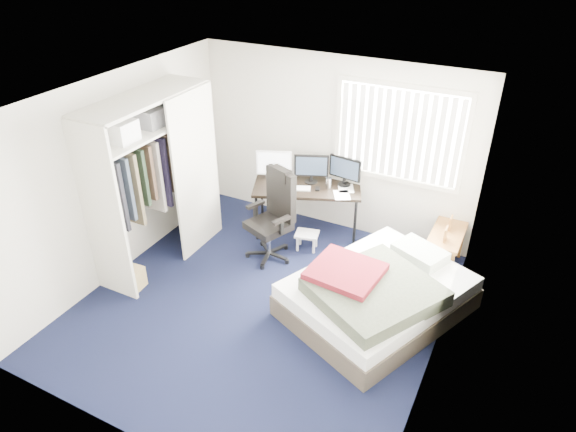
# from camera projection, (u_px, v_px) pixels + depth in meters

# --- Properties ---
(ground) EXTENTS (4.20, 4.20, 0.00)m
(ground) POSITION_uv_depth(u_px,v_px,m) (262.00, 304.00, 6.15)
(ground) COLOR black
(ground) RESTS_ON ground
(room_shell) EXTENTS (4.20, 4.20, 4.20)m
(room_shell) POSITION_uv_depth(u_px,v_px,m) (259.00, 193.00, 5.38)
(room_shell) COLOR silver
(room_shell) RESTS_ON ground
(window_assembly) EXTENTS (1.72, 0.09, 1.32)m
(window_assembly) POSITION_uv_depth(u_px,v_px,m) (399.00, 134.00, 6.55)
(window_assembly) COLOR white
(window_assembly) RESTS_ON ground
(closet) EXTENTS (0.64, 1.84, 2.22)m
(closet) POSITION_uv_depth(u_px,v_px,m) (152.00, 166.00, 6.31)
(closet) COLOR beige
(closet) RESTS_ON ground
(desk) EXTENTS (1.64, 1.21, 1.20)m
(desk) POSITION_uv_depth(u_px,v_px,m) (307.00, 183.00, 7.20)
(desk) COLOR black
(desk) RESTS_ON ground
(office_chair) EXTENTS (0.76, 0.76, 1.25)m
(office_chair) POSITION_uv_depth(u_px,v_px,m) (273.00, 224.00, 6.80)
(office_chair) COLOR black
(office_chair) RESTS_ON ground
(footstool) EXTENTS (0.36, 0.31, 0.25)m
(footstool) POSITION_uv_depth(u_px,v_px,m) (307.00, 237.00, 7.06)
(footstool) COLOR white
(footstool) RESTS_ON ground
(nightstand) EXTENTS (0.40, 0.79, 0.72)m
(nightstand) POSITION_uv_depth(u_px,v_px,m) (447.00, 238.00, 6.53)
(nightstand) COLOR brown
(nightstand) RESTS_ON ground
(bed) EXTENTS (2.18, 2.43, 0.66)m
(bed) POSITION_uv_depth(u_px,v_px,m) (376.00, 294.00, 5.88)
(bed) COLOR #3F372D
(bed) RESTS_ON ground
(pine_box) EXTENTS (0.38, 0.30, 0.27)m
(pine_box) POSITION_uv_depth(u_px,v_px,m) (128.00, 278.00, 6.37)
(pine_box) COLOR #A58F52
(pine_box) RESTS_ON ground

